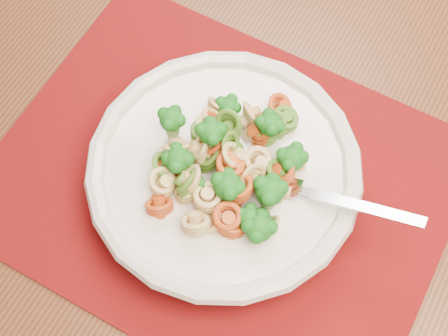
# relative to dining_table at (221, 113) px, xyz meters

# --- Properties ---
(dining_table) EXTENTS (1.43, 1.16, 0.72)m
(dining_table) POSITION_rel_dining_table_xyz_m (0.00, 0.00, 0.00)
(dining_table) COLOR #563018
(dining_table) RESTS_ON ground
(placemat) EXTENTS (0.56, 0.49, 0.00)m
(placemat) POSITION_rel_dining_table_xyz_m (0.03, -0.15, 0.11)
(placemat) COLOR #630C04
(placemat) RESTS_ON dining_table
(pasta_bowl) EXTENTS (0.28, 0.28, 0.05)m
(pasta_bowl) POSITION_rel_dining_table_xyz_m (0.03, -0.15, 0.14)
(pasta_bowl) COLOR beige
(pasta_bowl) RESTS_ON placemat
(pasta_broccoli_heap) EXTENTS (0.24, 0.24, 0.06)m
(pasta_broccoli_heap) POSITION_rel_dining_table_xyz_m (0.03, -0.15, 0.16)
(pasta_broccoli_heap) COLOR tan
(pasta_broccoli_heap) RESTS_ON pasta_bowl
(fork) EXTENTS (0.18, 0.07, 0.08)m
(fork) POSITION_rel_dining_table_xyz_m (0.10, -0.16, 0.16)
(fork) COLOR silver
(fork) RESTS_ON pasta_bowl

